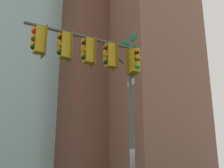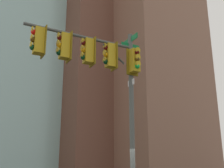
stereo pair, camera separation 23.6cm
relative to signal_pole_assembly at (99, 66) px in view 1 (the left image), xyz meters
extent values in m
cylinder|color=#4C514C|center=(0.23, 1.48, -1.94)|extent=(0.20, 0.20, 7.37)
cylinder|color=#4C514C|center=(-0.18, -0.74, 1.12)|extent=(0.95, 4.47, 0.12)
cylinder|color=#4C514C|center=(0.08, 0.68, 0.67)|extent=(0.27, 1.04, 0.75)
cube|color=#0F6B33|center=(0.23, 1.48, 1.49)|extent=(1.11, 0.24, 0.24)
cube|color=#0F6B33|center=(0.23, 1.48, 1.19)|extent=(0.19, 0.87, 0.24)
cube|color=white|center=(0.23, 1.48, -0.44)|extent=(0.45, 0.11, 0.24)
cube|color=gold|center=(0.05, 0.51, 0.56)|extent=(0.40, 0.40, 1.00)
cube|color=#775E0F|center=(0.09, 0.70, 0.56)|extent=(0.54, 0.14, 1.16)
sphere|color=#470A07|center=(0.01, 0.31, 0.86)|extent=(0.20, 0.20, 0.20)
cylinder|color=gold|center=(0.00, 0.25, 0.95)|extent=(0.23, 0.08, 0.23)
sphere|color=#F29E0C|center=(0.01, 0.31, 0.56)|extent=(0.20, 0.20, 0.20)
cylinder|color=gold|center=(0.00, 0.25, 0.65)|extent=(0.23, 0.08, 0.23)
sphere|color=#0A3819|center=(0.01, 0.31, 0.26)|extent=(0.20, 0.20, 0.20)
cylinder|color=gold|center=(0.00, 0.25, 0.35)|extent=(0.23, 0.08, 0.23)
cube|color=gold|center=(-0.13, -0.45, 0.56)|extent=(0.40, 0.40, 1.00)
cube|color=#775E0F|center=(-0.09, -0.27, 0.56)|extent=(0.54, 0.14, 1.16)
sphere|color=#470A07|center=(-0.17, -0.66, 0.86)|extent=(0.20, 0.20, 0.20)
cylinder|color=gold|center=(-0.18, -0.72, 0.95)|extent=(0.23, 0.08, 0.23)
sphere|color=#F29E0C|center=(-0.17, -0.66, 0.56)|extent=(0.20, 0.20, 0.20)
cylinder|color=gold|center=(-0.18, -0.72, 0.65)|extent=(0.23, 0.08, 0.23)
sphere|color=#0A3819|center=(-0.17, -0.66, 0.26)|extent=(0.20, 0.20, 0.20)
cylinder|color=gold|center=(-0.18, -0.72, 0.35)|extent=(0.23, 0.08, 0.23)
cube|color=gold|center=(-0.31, -1.42, 0.56)|extent=(0.40, 0.40, 1.00)
cube|color=#775E0F|center=(-0.27, -1.23, 0.56)|extent=(0.54, 0.14, 1.16)
sphere|color=#470A07|center=(-0.35, -1.62, 0.86)|extent=(0.20, 0.20, 0.20)
cylinder|color=gold|center=(-0.36, -1.69, 0.95)|extent=(0.23, 0.08, 0.23)
sphere|color=#F29E0C|center=(-0.35, -1.62, 0.56)|extent=(0.20, 0.20, 0.20)
cylinder|color=gold|center=(-0.36, -1.69, 0.65)|extent=(0.23, 0.08, 0.23)
sphere|color=#0A3819|center=(-0.35, -1.62, 0.26)|extent=(0.20, 0.20, 0.20)
cylinder|color=gold|center=(-0.36, -1.69, 0.35)|extent=(0.23, 0.08, 0.23)
cube|color=gold|center=(-0.49, -2.39, 0.56)|extent=(0.40, 0.40, 1.00)
cube|color=#775E0F|center=(-0.45, -2.20, 0.56)|extent=(0.54, 0.14, 1.16)
sphere|color=red|center=(-0.53, -2.59, 0.86)|extent=(0.20, 0.20, 0.20)
cylinder|color=gold|center=(-0.54, -2.65, 0.95)|extent=(0.23, 0.08, 0.23)
sphere|color=#4C330A|center=(-0.53, -2.59, 0.56)|extent=(0.20, 0.20, 0.20)
cylinder|color=gold|center=(-0.54, -2.65, 0.65)|extent=(0.23, 0.08, 0.23)
sphere|color=#0A3819|center=(-0.53, -2.59, 0.26)|extent=(0.20, 0.20, 0.20)
cylinder|color=gold|center=(-0.54, -2.65, 0.35)|extent=(0.23, 0.08, 0.23)
cube|color=gold|center=(0.53, 1.42, 0.42)|extent=(0.40, 0.40, 1.00)
cube|color=#775E0F|center=(0.34, 1.46, 0.42)|extent=(0.14, 0.54, 1.16)
sphere|color=#470A07|center=(0.73, 1.39, 0.72)|extent=(0.20, 0.20, 0.20)
cylinder|color=gold|center=(0.79, 1.37, 0.81)|extent=(0.08, 0.23, 0.23)
sphere|color=#4C330A|center=(0.73, 1.39, 0.42)|extent=(0.20, 0.20, 0.20)
cylinder|color=gold|center=(0.79, 1.37, 0.51)|extent=(0.08, 0.23, 0.23)
sphere|color=green|center=(0.73, 1.39, 0.12)|extent=(0.20, 0.20, 0.20)
cylinder|color=gold|center=(0.79, 1.37, 0.21)|extent=(0.08, 0.23, 0.23)
cube|color=#845B47|center=(-25.03, 25.89, 18.11)|extent=(20.12, 15.42, 47.48)
cube|color=brown|center=(-31.71, 21.38, 13.91)|extent=(21.09, 17.99, 39.09)
cube|color=#4C3328|center=(-53.24, 17.40, 9.95)|extent=(17.15, 17.35, 31.15)
camera|label=1|loc=(8.61, -6.66, -4.04)|focal=47.25mm
camera|label=2|loc=(8.76, -6.48, -4.04)|focal=47.25mm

